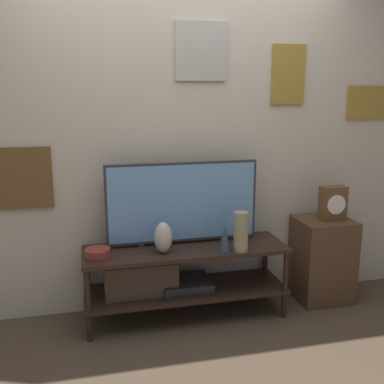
{
  "coord_description": "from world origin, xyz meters",
  "views": [
    {
      "loc": [
        -0.66,
        -2.74,
        1.65
      ],
      "look_at": [
        0.05,
        0.26,
        0.95
      ],
      "focal_mm": 42.0,
      "sensor_mm": 36.0,
      "label": 1
    }
  ],
  "objects_px": {
    "vase_wide_bowl": "(98,253)",
    "vase_urn_stoneware": "(163,238)",
    "television": "(182,202)",
    "vase_tall_ceramic": "(241,232)",
    "vase_slim_bronze": "(225,238)",
    "mantel_clock": "(333,203)"
  },
  "relations": [
    {
      "from": "vase_slim_bronze",
      "to": "vase_urn_stoneware",
      "type": "distance_m",
      "value": 0.43
    },
    {
      "from": "television",
      "to": "vase_wide_bowl",
      "type": "distance_m",
      "value": 0.7
    },
    {
      "from": "television",
      "to": "vase_wide_bowl",
      "type": "relative_size",
      "value": 6.48
    },
    {
      "from": "vase_wide_bowl",
      "to": "vase_tall_ceramic",
      "type": "distance_m",
      "value": 1.0
    },
    {
      "from": "vase_tall_ceramic",
      "to": "vase_wide_bowl",
      "type": "bearing_deg",
      "value": 174.15
    },
    {
      "from": "vase_urn_stoneware",
      "to": "vase_tall_ceramic",
      "type": "height_order",
      "value": "vase_tall_ceramic"
    },
    {
      "from": "vase_tall_ceramic",
      "to": "mantel_clock",
      "type": "bearing_deg",
      "value": 11.87
    },
    {
      "from": "vase_wide_bowl",
      "to": "mantel_clock",
      "type": "bearing_deg",
      "value": 2.17
    },
    {
      "from": "television",
      "to": "vase_wide_bowl",
      "type": "bearing_deg",
      "value": -166.08
    },
    {
      "from": "television",
      "to": "vase_wide_bowl",
      "type": "height_order",
      "value": "television"
    },
    {
      "from": "vase_slim_bronze",
      "to": "vase_wide_bowl",
      "type": "relative_size",
      "value": 1.17
    },
    {
      "from": "vase_wide_bowl",
      "to": "vase_urn_stoneware",
      "type": "bearing_deg",
      "value": -1.32
    },
    {
      "from": "vase_tall_ceramic",
      "to": "mantel_clock",
      "type": "xyz_separation_m",
      "value": [
        0.81,
        0.17,
        0.12
      ]
    },
    {
      "from": "vase_wide_bowl",
      "to": "television",
      "type": "bearing_deg",
      "value": 13.92
    },
    {
      "from": "vase_tall_ceramic",
      "to": "vase_slim_bronze",
      "type": "bearing_deg",
      "value": 170.93
    },
    {
      "from": "mantel_clock",
      "to": "television",
      "type": "bearing_deg",
      "value": 175.78
    },
    {
      "from": "mantel_clock",
      "to": "vase_urn_stoneware",
      "type": "bearing_deg",
      "value": -176.66
    },
    {
      "from": "vase_tall_ceramic",
      "to": "vase_urn_stoneware",
      "type": "bearing_deg",
      "value": 170.42
    },
    {
      "from": "vase_slim_bronze",
      "to": "vase_tall_ceramic",
      "type": "relative_size",
      "value": 0.71
    },
    {
      "from": "television",
      "to": "mantel_clock",
      "type": "distance_m",
      "value": 1.18
    },
    {
      "from": "vase_wide_bowl",
      "to": "vase_slim_bronze",
      "type": "bearing_deg",
      "value": -5.44
    },
    {
      "from": "vase_wide_bowl",
      "to": "mantel_clock",
      "type": "relative_size",
      "value": 0.65
    }
  ]
}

